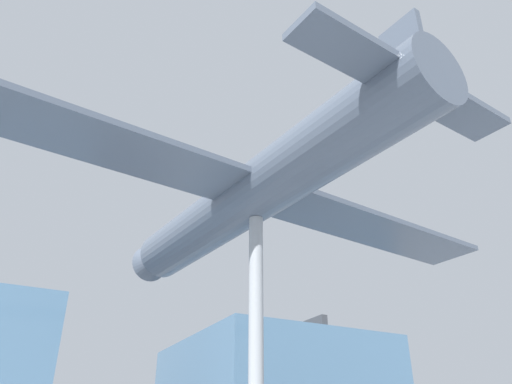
% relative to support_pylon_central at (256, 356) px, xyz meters
% --- Properties ---
extents(support_pylon_central, '(0.41, 0.41, 7.90)m').
position_rel_support_pylon_central_xyz_m(support_pylon_central, '(0.00, 0.00, 0.00)').
color(support_pylon_central, '#999EA3').
rests_on(support_pylon_central, ground_plane).
extents(suspended_airplane, '(19.76, 15.12, 2.84)m').
position_rel_support_pylon_central_xyz_m(suspended_airplane, '(-0.03, 0.21, 4.86)').
color(suspended_airplane, '#4C5666').
rests_on(suspended_airplane, support_pylon_central).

